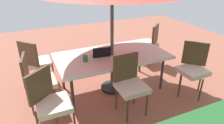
# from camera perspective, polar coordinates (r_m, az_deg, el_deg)

# --- Properties ---
(ground_plane) EXTENTS (10.00, 10.00, 0.02)m
(ground_plane) POSITION_cam_1_polar(r_m,az_deg,el_deg) (4.10, 0.00, -7.57)
(ground_plane) COLOR #935442
(dining_table) EXTENTS (2.06, 1.10, 0.74)m
(dining_table) POSITION_cam_1_polar(r_m,az_deg,el_deg) (3.76, 0.00, 1.39)
(dining_table) COLOR silver
(dining_table) RESTS_ON ground_plane
(chair_north) EXTENTS (0.46, 0.47, 0.98)m
(chair_north) POSITION_cam_1_polar(r_m,az_deg,el_deg) (3.24, 5.09, -5.72)
(chair_north) COLOR beige
(chair_north) RESTS_ON ground_plane
(chair_southwest) EXTENTS (0.58, 0.59, 0.98)m
(chair_southwest) POSITION_cam_1_polar(r_m,az_deg,el_deg) (5.04, 10.29, 5.71)
(chair_southwest) COLOR beige
(chair_southwest) RESTS_ON ground_plane
(chair_southeast) EXTENTS (0.59, 0.58, 0.98)m
(chair_southeast) POSITION_cam_1_polar(r_m,az_deg,el_deg) (4.22, -20.74, 0.36)
(chair_southeast) COLOR beige
(chair_southeast) RESTS_ON ground_plane
(chair_northwest) EXTENTS (0.59, 0.59, 0.98)m
(chair_northwest) POSITION_cam_1_polar(r_m,az_deg,el_deg) (4.01, 21.94, -1.20)
(chair_northwest) COLOR beige
(chair_northwest) RESTS_ON ground_plane
(chair_east) EXTENTS (0.49, 0.48, 0.98)m
(chair_east) POSITION_cam_1_polar(r_m,az_deg,el_deg) (3.52, -20.46, -4.67)
(chair_east) COLOR beige
(chair_east) RESTS_ON ground_plane
(chair_northeast) EXTENTS (0.58, 0.58, 0.98)m
(chair_northeast) POSITION_cam_1_polar(r_m,az_deg,el_deg) (2.97, -17.14, -10.23)
(chair_northeast) COLOR beige
(chair_northeast) RESTS_ON ground_plane
(laptop) EXTENTS (0.36, 0.30, 0.21)m
(laptop) POSITION_cam_1_polar(r_m,az_deg,el_deg) (3.65, -3.12, 2.13)
(laptop) COLOR #B7B7BC
(laptop) RESTS_ON dining_table
(cup) EXTENTS (0.08, 0.08, 0.11)m
(cup) POSITION_cam_1_polar(r_m,az_deg,el_deg) (3.49, -7.56, 0.95)
(cup) COLOR #286B33
(cup) RESTS_ON dining_table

